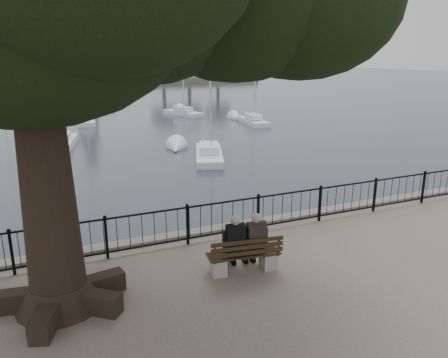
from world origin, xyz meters
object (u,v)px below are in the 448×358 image
person_right (254,242)px  person_left (234,245)px  bench (244,259)px  lion_monument (85,83)px

person_right → person_left: bearing=172.1°
bench → person_left: bearing=149.1°
person_right → lion_monument: lion_monument is taller
bench → lion_monument: bearing=87.3°
bench → person_left: size_ratio=1.23×
lion_monument → bench: bearing=-92.7°
person_left → lion_monument: (2.54, 49.19, 0.59)m
bench → person_right: bearing=12.6°
person_left → bench: bearing=-30.9°
person_left → person_right: same height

